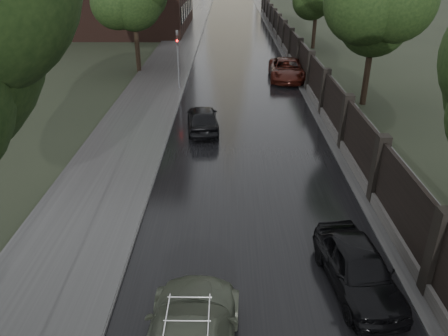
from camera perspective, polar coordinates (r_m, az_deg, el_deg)
fence_right at (r=37.59m, az=9.31°, el=14.43°), size 0.45×75.72×2.70m
tree_left_far at (r=35.26m, az=-11.75°, el=20.46°), size 4.25×4.25×7.39m
tree_right_b at (r=27.95m, az=19.06°, el=17.63°), size 4.08×4.08×7.01m
traffic_light at (r=30.21m, az=-6.04°, el=14.47°), size 0.16×0.32×4.00m
hatchback_left at (r=23.19m, az=-2.81°, el=6.51°), size 1.98×4.10×1.35m
car_right_near at (r=12.92m, az=17.10°, el=-12.34°), size 2.09×4.14×1.35m
car_right_far at (r=33.52m, az=8.17°, el=12.62°), size 2.68×5.45×1.49m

